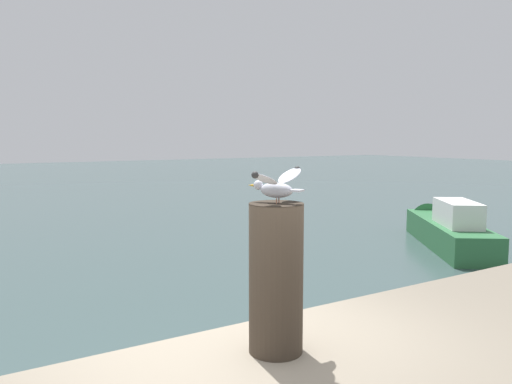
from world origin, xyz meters
TOP-DOWN VIEW (x-y plane):
  - mooring_post at (0.18, -0.57)m, footprint 0.36×0.36m
  - seagull at (0.18, -0.57)m, footprint 0.61×0.42m
  - boat_green at (10.05, 5.77)m, footprint 4.07×5.10m

SIDE VIEW (x-z plane):
  - boat_green at x=10.05m, z-range -0.28..1.18m
  - mooring_post at x=0.18m, z-range 1.51..2.50m
  - seagull at x=0.18m, z-range 2.51..2.74m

